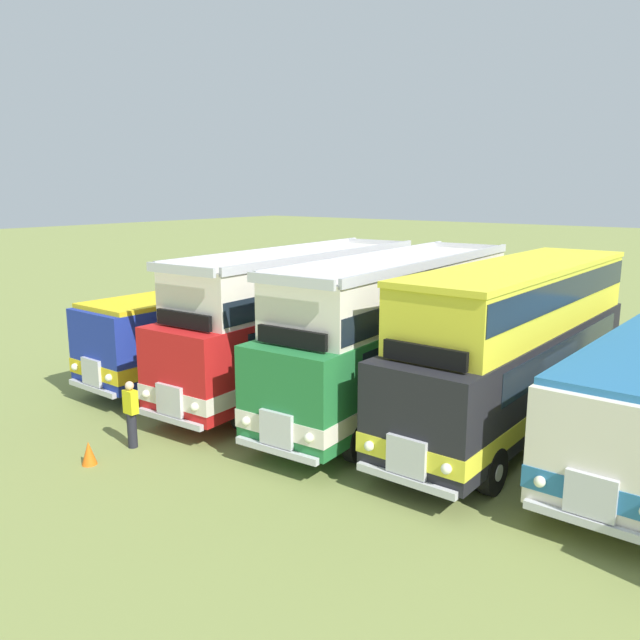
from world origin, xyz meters
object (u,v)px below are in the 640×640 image
Objects in this scene: bus_first_in_row at (227,321)px; bus_third_in_row at (399,328)px; bus_second_in_row at (301,316)px; marshal_person at (131,414)px; cone_near_end at (89,453)px; bus_fourth_in_row at (517,340)px.

bus_third_in_row is at bearing 3.02° from bus_first_in_row.
bus_second_in_row is 6.54× the size of marshal_person.
bus_first_in_row is at bearing 113.43° from cone_near_end.
bus_first_in_row is at bearing -176.62° from bus_fourth_in_row.
cone_near_end is at bearing -87.49° from marshal_person.
cone_near_end is at bearing -113.43° from bus_third_in_row.
bus_third_in_row is 7.91m from marshal_person.
bus_fourth_in_row is at bearing 45.32° from marshal_person.
bus_third_in_row reaches higher than cone_near_end.
bus_second_in_row is 1.02× the size of bus_fourth_in_row.
marshal_person is (-0.13, -6.53, -1.47)m from bus_second_in_row.
marshal_person is (-0.06, 1.27, 0.60)m from cone_near_end.
bus_second_in_row and bus_third_in_row have the same top height.
bus_second_in_row reaches higher than bus_first_in_row.
marshal_person is at bearing -134.68° from bus_fourth_in_row.
bus_first_in_row is 19.06× the size of cone_near_end.
marshal_person is at bearing -63.02° from bus_first_in_row.
bus_second_in_row is (3.45, 0.01, 0.61)m from bus_first_in_row.
marshal_person is (-3.59, -6.89, -1.48)m from bus_third_in_row.
bus_fourth_in_row reaches higher than marshal_person.
bus_fourth_in_row is at bearing 4.08° from bus_third_in_row.
bus_first_in_row is 7.37m from marshal_person.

